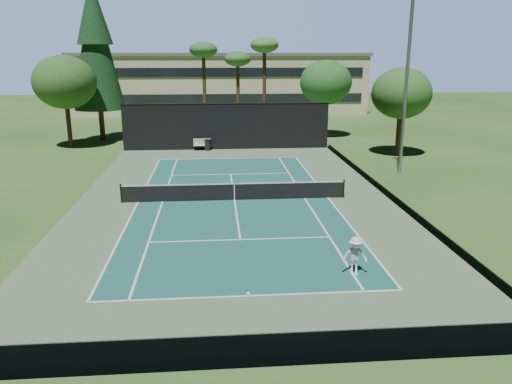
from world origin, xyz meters
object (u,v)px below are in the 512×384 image
tennis_ball_b (221,191)px  tennis_ball_c (222,181)px  tennis_ball_a (110,273)px  trash_bin (208,145)px  park_bench (202,144)px  tennis_net (234,191)px  player (355,256)px  tennis_ball_d (143,179)px

tennis_ball_b → tennis_ball_c: tennis_ball_c is taller
tennis_ball_a → trash_bin: size_ratio=0.07×
tennis_ball_a → park_bench: size_ratio=0.04×
tennis_ball_b → tennis_ball_c: size_ratio=0.97×
tennis_net → player: bearing=-68.2°
tennis_ball_d → trash_bin: (4.23, 10.23, 0.45)m
player → tennis_ball_c: size_ratio=20.60×
trash_bin → tennis_net: bearing=-83.8°
player → trash_bin: size_ratio=1.60×
tennis_ball_b → tennis_ball_a: bearing=-111.1°
tennis_ball_d → park_bench: 11.08m
tennis_ball_b → trash_bin: bearing=94.1°
tennis_ball_a → tennis_ball_c: 14.62m
tennis_ball_c → tennis_ball_d: tennis_ball_c is taller
tennis_net → tennis_ball_d: tennis_net is taller
player → trash_bin: (-5.86, 25.97, -0.28)m
trash_bin → tennis_ball_a: bearing=-97.9°
tennis_ball_b → tennis_ball_d: (-5.20, 3.36, -0.00)m
tennis_ball_c → tennis_net: bearing=-81.7°
tennis_ball_a → park_bench: bearing=83.3°
tennis_ball_d → tennis_net: bearing=-42.0°
tennis_net → tennis_ball_b: (-0.73, 1.98, -0.52)m
trash_bin → park_bench: bearing=159.4°
player → trash_bin: bearing=108.9°
player → tennis_ball_c: (-4.80, 14.71, -0.72)m
tennis_ball_b → park_bench: size_ratio=0.05×
tennis_ball_d → trash_bin: 11.08m
tennis_net → tennis_ball_c: bearing=98.3°
player → tennis_ball_a: (-9.35, 0.81, -0.72)m
tennis_ball_a → park_bench: 25.52m
player → park_bench: (-6.35, 26.15, -0.21)m
player → tennis_ball_c: bearing=114.3°
player → tennis_ball_d: bearing=128.9°
park_bench → tennis_ball_c: bearing=-82.3°
player → tennis_net: bearing=118.1°
tennis_net → player: 11.20m
player → park_bench: 26.91m
tennis_ball_d → tennis_ball_a: bearing=-87.1°
tennis_net → tennis_ball_a: 10.91m
tennis_ball_a → tennis_ball_b: size_ratio=0.92×
tennis_net → player: size_ratio=8.52×
tennis_ball_b → tennis_ball_c: bearing=87.6°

